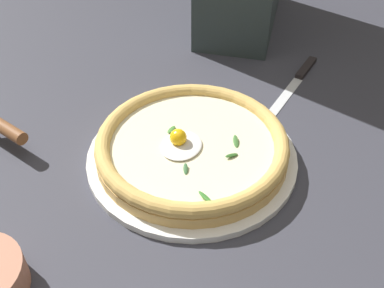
{
  "coord_description": "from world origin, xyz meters",
  "views": [
    {
      "loc": [
        -0.46,
        -0.21,
        0.5
      ],
      "look_at": [
        0.03,
        -0.01,
        0.03
      ],
      "focal_mm": 42.23,
      "sensor_mm": 36.0,
      "label": 1
    }
  ],
  "objects": [
    {
      "name": "pizza",
      "position": [
        0.03,
        -0.01,
        0.03
      ],
      "size": [
        0.31,
        0.31,
        0.05
      ],
      "color": "#E2B261",
      "rests_on": "pizza_plate"
    },
    {
      "name": "pizza_plate",
      "position": [
        0.03,
        -0.01,
        0.01
      ],
      "size": [
        0.34,
        0.34,
        0.01
      ],
      "primitive_type": "cylinder",
      "color": "white",
      "rests_on": "ground"
    },
    {
      "name": "ground_plane",
      "position": [
        0.0,
        0.0,
        -0.01
      ],
      "size": [
        2.4,
        2.4,
        0.03
      ],
      "primitive_type": "cube",
      "color": "#373741",
      "rests_on": "ground"
    },
    {
      "name": "table_knife",
      "position": [
        0.34,
        -0.12,
        0.0
      ],
      "size": [
        0.22,
        0.05,
        0.01
      ],
      "color": "silver",
      "rests_on": "ground"
    }
  ]
}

